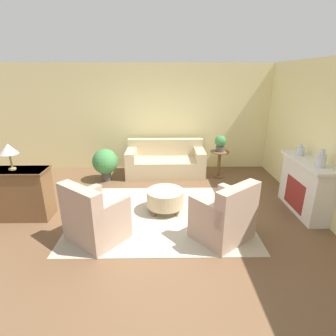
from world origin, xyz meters
TOP-DOWN VIEW (x-y plane):
  - ground_plane at (0.00, 0.00)m, footprint 16.00×16.00m
  - wall_back at (0.00, 2.80)m, footprint 9.48×0.12m
  - wall_right at (2.97, 0.00)m, footprint 0.12×9.82m
  - rug at (0.00, 0.00)m, footprint 3.23×2.48m
  - couch at (0.11, 2.17)m, footprint 2.00×0.92m
  - armchair_left at (-1.03, -0.75)m, footprint 1.10×1.08m
  - armchair_right at (1.03, -0.75)m, footprint 1.10×1.08m
  - ottoman_table at (0.09, 0.16)m, footprint 0.71×0.71m
  - side_table at (1.47, 1.95)m, footprint 0.47×0.47m
  - fireplace at (2.72, 0.13)m, footprint 0.44×1.38m
  - dresser at (-2.57, -0.02)m, footprint 1.16×0.49m
  - vase_mantel_near at (2.71, 0.49)m, footprint 0.16×0.16m
  - vase_mantel_far at (2.71, -0.22)m, footprint 0.15×0.15m
  - potted_plant_on_side_table at (1.47, 1.95)m, footprint 0.29×0.29m
  - potted_plant_floor at (-1.38, 1.79)m, footprint 0.62×0.62m
  - table_lamp at (-2.57, -0.02)m, footprint 0.30×0.30m

SIDE VIEW (x-z plane):
  - ground_plane at x=0.00m, z-range 0.00..0.00m
  - rug at x=0.00m, z-range 0.00..0.01m
  - ottoman_table at x=0.09m, z-range 0.07..0.50m
  - couch at x=0.11m, z-range -0.12..0.77m
  - armchair_left at x=-1.03m, z-range -0.10..0.86m
  - armchair_right at x=1.03m, z-range -0.10..0.86m
  - side_table at x=1.47m, z-range 0.11..0.81m
  - potted_plant_floor at x=-1.38m, z-range 0.07..0.87m
  - dresser at x=-2.57m, z-range 0.02..0.95m
  - fireplace at x=2.72m, z-range 0.03..1.05m
  - potted_plant_on_side_table at x=1.47m, z-range 0.71..1.11m
  - vase_mantel_near at x=2.71m, z-range 1.00..1.21m
  - vase_mantel_far at x=2.71m, z-range 0.99..1.31m
  - table_lamp at x=-2.57m, z-range 1.07..1.53m
  - wall_right at x=2.97m, z-range 0.00..2.80m
  - wall_back at x=0.00m, z-range 0.00..2.80m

